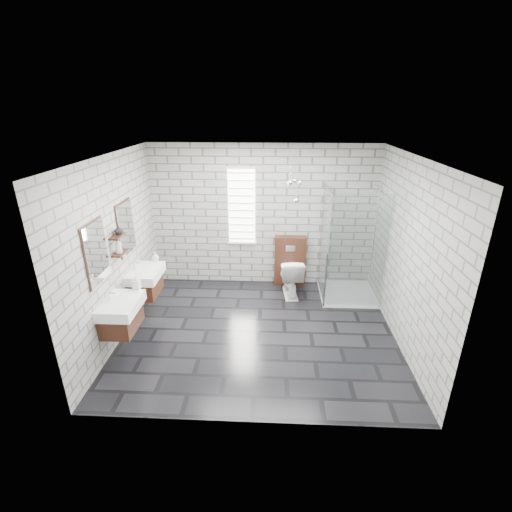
# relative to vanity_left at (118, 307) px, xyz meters

# --- Properties ---
(floor) EXTENTS (4.20, 3.60, 0.02)m
(floor) POSITION_rel_vanity_left_xyz_m (1.91, 0.62, -0.77)
(floor) COLOR black
(floor) RESTS_ON ground
(ceiling) EXTENTS (4.20, 3.60, 0.02)m
(ceiling) POSITION_rel_vanity_left_xyz_m (1.91, 0.62, 1.95)
(ceiling) COLOR white
(ceiling) RESTS_ON wall_back
(wall_back) EXTENTS (4.20, 0.02, 2.70)m
(wall_back) POSITION_rel_vanity_left_xyz_m (1.91, 2.43, 0.59)
(wall_back) COLOR #A6A6A0
(wall_back) RESTS_ON floor
(wall_front) EXTENTS (4.20, 0.02, 2.70)m
(wall_front) POSITION_rel_vanity_left_xyz_m (1.91, -1.19, 0.59)
(wall_front) COLOR #A6A6A0
(wall_front) RESTS_ON floor
(wall_left) EXTENTS (0.02, 3.60, 2.70)m
(wall_left) POSITION_rel_vanity_left_xyz_m (-0.20, 0.62, 0.59)
(wall_left) COLOR #A6A6A0
(wall_left) RESTS_ON floor
(wall_right) EXTENTS (0.02, 3.60, 2.70)m
(wall_right) POSITION_rel_vanity_left_xyz_m (4.02, 0.62, 0.59)
(wall_right) COLOR #A6A6A0
(wall_right) RESTS_ON floor
(vanity_left) EXTENTS (0.47, 0.70, 1.57)m
(vanity_left) POSITION_rel_vanity_left_xyz_m (0.00, 0.00, 0.00)
(vanity_left) COLOR #412114
(vanity_left) RESTS_ON wall_left
(vanity_right) EXTENTS (0.47, 0.70, 1.57)m
(vanity_right) POSITION_rel_vanity_left_xyz_m (0.00, 1.04, 0.00)
(vanity_right) COLOR #412114
(vanity_right) RESTS_ON wall_left
(shelf_lower) EXTENTS (0.14, 0.30, 0.03)m
(shelf_lower) POSITION_rel_vanity_left_xyz_m (-0.12, 0.57, 0.56)
(shelf_lower) COLOR #412114
(shelf_lower) RESTS_ON wall_left
(shelf_upper) EXTENTS (0.14, 0.30, 0.03)m
(shelf_upper) POSITION_rel_vanity_left_xyz_m (-0.12, 0.57, 0.82)
(shelf_upper) COLOR #412114
(shelf_upper) RESTS_ON wall_left
(window) EXTENTS (0.56, 0.05, 1.48)m
(window) POSITION_rel_vanity_left_xyz_m (1.51, 2.40, 0.79)
(window) COLOR white
(window) RESTS_ON wall_back
(cistern_panel) EXTENTS (0.60, 0.20, 1.00)m
(cistern_panel) POSITION_rel_vanity_left_xyz_m (2.44, 2.32, -0.26)
(cistern_panel) COLOR #412114
(cistern_panel) RESTS_ON floor
(flush_plate) EXTENTS (0.18, 0.01, 0.12)m
(flush_plate) POSITION_rel_vanity_left_xyz_m (2.44, 2.21, 0.04)
(flush_plate) COLOR silver
(flush_plate) RESTS_ON cistern_panel
(shower_enclosure) EXTENTS (1.00, 1.00, 2.03)m
(shower_enclosure) POSITION_rel_vanity_left_xyz_m (3.41, 1.80, -0.25)
(shower_enclosure) COLOR white
(shower_enclosure) RESTS_ON floor
(pendant_cluster) EXTENTS (0.26, 0.21, 0.94)m
(pendant_cluster) POSITION_rel_vanity_left_xyz_m (2.46, 1.99, 1.30)
(pendant_cluster) COLOR silver
(pendant_cluster) RESTS_ON ceiling
(toilet) EXTENTS (0.48, 0.76, 0.74)m
(toilet) POSITION_rel_vanity_left_xyz_m (2.44, 1.90, -0.39)
(toilet) COLOR white
(toilet) RESTS_ON floor
(soap_bottle_a) EXTENTS (0.10, 0.11, 0.21)m
(soap_bottle_a) POSITION_rel_vanity_left_xyz_m (0.15, 0.35, 0.20)
(soap_bottle_a) COLOR #B2B2B2
(soap_bottle_a) RESTS_ON vanity_left
(soap_bottle_b) EXTENTS (0.15, 0.15, 0.15)m
(soap_bottle_b) POSITION_rel_vanity_left_xyz_m (0.11, 1.40, 0.17)
(soap_bottle_b) COLOR #B2B2B2
(soap_bottle_b) RESTS_ON vanity_right
(soap_bottle_c) EXTENTS (0.10, 0.10, 0.24)m
(soap_bottle_c) POSITION_rel_vanity_left_xyz_m (-0.11, 0.53, 0.70)
(soap_bottle_c) COLOR #B2B2B2
(soap_bottle_c) RESTS_ON shelf_lower
(vase) EXTENTS (0.16, 0.16, 0.13)m
(vase) POSITION_rel_vanity_left_xyz_m (-0.11, 0.62, 0.90)
(vase) COLOR #B2B2B2
(vase) RESTS_ON shelf_upper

